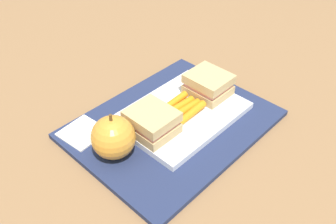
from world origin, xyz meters
TOP-DOWN VIEW (x-y plane):
  - ground_plane at (0.00, 0.00)m, footprint 2.40×2.40m
  - lunchbag_mat at (0.00, 0.00)m, footprint 0.36×0.28m
  - food_tray at (-0.03, 0.00)m, footprint 0.23×0.17m
  - sandwich_half_left at (-0.10, 0.00)m, footprint 0.07×0.08m
  - sandwich_half_right at (0.05, 0.00)m, footprint 0.07×0.08m
  - carrot_sticks_bundle at (-0.02, 0.00)m, footprint 0.08×0.06m
  - apple at (0.13, -0.02)m, footprint 0.07×0.07m
  - paper_napkin at (0.14, -0.10)m, footprint 0.08×0.08m

SIDE VIEW (x-z plane):
  - ground_plane at x=0.00m, z-range 0.00..0.00m
  - lunchbag_mat at x=0.00m, z-range 0.00..0.01m
  - paper_napkin at x=0.14m, z-range 0.01..0.01m
  - food_tray at x=-0.03m, z-range 0.01..0.02m
  - carrot_sticks_bundle at x=-0.02m, z-range 0.02..0.04m
  - sandwich_half_left at x=-0.10m, z-range 0.02..0.07m
  - sandwich_half_right at x=0.05m, z-range 0.02..0.07m
  - apple at x=0.13m, z-range 0.00..0.09m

